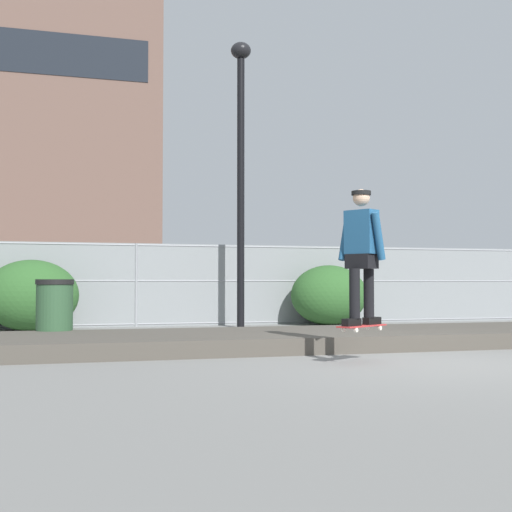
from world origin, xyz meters
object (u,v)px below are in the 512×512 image
(skateboard, at_px, (362,326))
(street_lamp, at_px, (241,147))
(shrub_center, at_px, (31,296))
(trash_bin, at_px, (54,312))
(parked_car_far, at_px, (435,287))
(parked_car_mid, at_px, (240,288))
(shrub_right, at_px, (329,295))
(skater, at_px, (362,248))

(skateboard, bearing_deg, street_lamp, 87.89)
(street_lamp, xyz_separation_m, shrub_center, (-4.31, 0.13, -3.21))
(trash_bin, bearing_deg, parked_car_far, 33.50)
(parked_car_far, xyz_separation_m, trash_bin, (-11.01, -7.29, -0.32))
(parked_car_mid, relative_size, shrub_right, 2.48)
(street_lamp, distance_m, shrub_right, 3.92)
(skater, distance_m, street_lamp, 7.14)
(street_lamp, relative_size, trash_bin, 6.05)
(trash_bin, bearing_deg, shrub_center, 97.62)
(parked_car_far, distance_m, shrub_right, 6.22)
(parked_car_mid, bearing_deg, parked_car_far, 4.04)
(skateboard, xyz_separation_m, shrub_right, (2.43, 7.01, 0.24))
(trash_bin, bearing_deg, street_lamp, 39.74)
(street_lamp, xyz_separation_m, parked_car_far, (7.15, 4.08, -3.09))
(parked_car_mid, xyz_separation_m, shrub_center, (-5.27, -3.51, -0.12))
(parked_car_mid, distance_m, parked_car_far, 6.20)
(shrub_center, bearing_deg, trash_bin, -82.38)
(parked_car_mid, bearing_deg, street_lamp, -104.83)
(skateboard, height_order, parked_car_far, parked_car_far)
(parked_car_mid, xyz_separation_m, trash_bin, (-4.83, -6.85, -0.32))
(street_lamp, height_order, parked_car_far, street_lamp)
(shrub_center, xyz_separation_m, shrub_right, (6.50, 0.20, -0.03))
(skater, relative_size, street_lamp, 0.27)
(street_lamp, bearing_deg, trash_bin, -140.26)
(street_lamp, height_order, shrub_center, street_lamp)
(skateboard, distance_m, skater, 0.95)
(shrub_right, bearing_deg, skateboard, -109.14)
(parked_car_mid, height_order, parked_car_far, same)
(street_lamp, distance_m, shrub_center, 5.37)
(street_lamp, relative_size, shrub_right, 3.50)
(skater, relative_size, parked_car_far, 0.37)
(parked_car_mid, relative_size, shrub_center, 2.37)
(skateboard, distance_m, shrub_right, 7.42)
(parked_car_mid, bearing_deg, skater, -96.69)
(skater, distance_m, shrub_right, 7.45)
(skater, distance_m, trash_bin, 5.09)
(trash_bin, bearing_deg, shrub_right, 30.35)
(skateboard, bearing_deg, shrub_center, 120.84)
(parked_car_mid, bearing_deg, shrub_center, -146.33)
(skater, height_order, parked_car_mid, skater)
(parked_car_far, bearing_deg, skater, -124.51)
(parked_car_far, xyz_separation_m, shrub_right, (-4.96, -3.75, -0.15))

